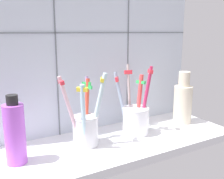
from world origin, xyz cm
name	(u,v)px	position (x,y,z in cm)	size (l,w,h in cm)	color
counter_slab	(115,145)	(0.00, 0.00, 1.00)	(64.00, 22.00, 2.00)	silver
tile_wall_back	(93,55)	(0.00, 12.00, 22.50)	(64.00, 2.20, 45.00)	silver
toothbrush_cup_left	(85,125)	(-7.32, 1.56, 6.96)	(11.40, 8.10, 17.69)	silver
toothbrush_cup_right	(136,117)	(7.40, 1.85, 6.57)	(9.61, 9.47, 18.15)	white
ceramic_vase	(183,101)	(24.56, 1.99, 8.52)	(5.33, 5.33, 15.41)	beige
soap_bottle	(15,133)	(-23.41, 0.67, 8.62)	(4.23, 4.23, 14.56)	#BD59DF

